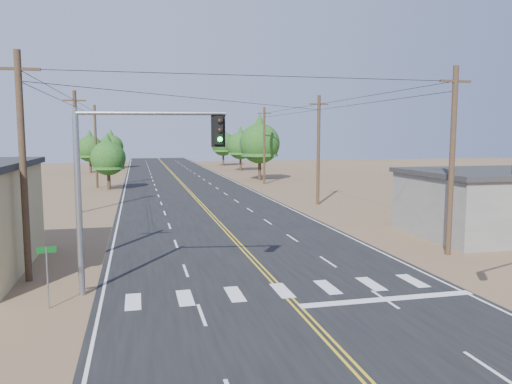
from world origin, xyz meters
name	(u,v)px	position (x,y,z in m)	size (l,w,h in m)	color
road	(208,212)	(0.00, 30.00, 0.01)	(15.00, 200.00, 0.02)	black
utility_pole_left_near	(23,165)	(-10.50, 12.00, 5.12)	(1.80, 0.30, 10.00)	#4C3826
utility_pole_left_mid	(77,151)	(-10.50, 32.00, 5.12)	(1.80, 0.30, 10.00)	#4C3826
utility_pole_left_far	(96,146)	(-10.50, 52.00, 5.12)	(1.80, 0.30, 10.00)	#4C3826
utility_pole_right_near	(452,160)	(10.50, 12.00, 5.12)	(1.80, 0.30, 10.00)	#4C3826
utility_pole_right_mid	(318,149)	(10.50, 32.00, 5.12)	(1.80, 0.30, 10.00)	#4C3826
utility_pole_right_far	(264,145)	(10.50, 52.00, 5.12)	(1.80, 0.30, 10.00)	#4C3826
signal_mast_left	(121,170)	(-6.32, 9.12, 5.05)	(5.92, 1.25, 7.49)	gray
street_sign	(47,267)	(-9.04, 8.00, 1.57)	(0.68, 0.19, 2.35)	gray
tree_left_near	(108,155)	(-9.00, 49.69, 4.12)	(4.05, 4.05, 6.74)	#3F2D1E
tree_left_mid	(90,146)	(-13.40, 77.55, 4.52)	(4.43, 4.43, 7.39)	#3F2D1E
tree_left_far	(111,144)	(-10.44, 88.42, 4.60)	(4.52, 4.52, 7.53)	#3F2D1E
tree_right_near	(260,139)	(11.24, 57.50, 5.80)	(5.69, 5.69, 9.48)	#3F2D1E
tree_right_mid	(240,143)	(12.51, 77.13, 4.96)	(4.86, 4.86, 8.10)	#3F2D1E
tree_right_far	(223,142)	(11.89, 91.94, 5.03)	(4.94, 4.94, 8.23)	#3F2D1E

